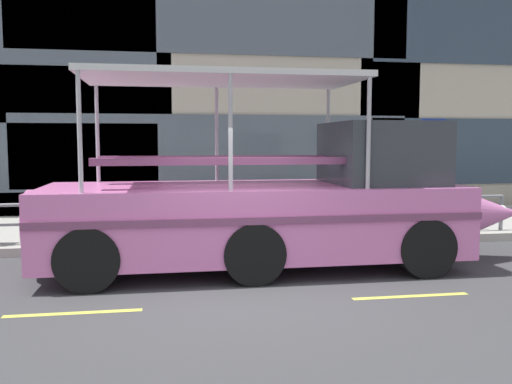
{
  "coord_description": "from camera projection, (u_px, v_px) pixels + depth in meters",
  "views": [
    {
      "loc": [
        -1.18,
        -8.24,
        2.29
      ],
      "look_at": [
        0.59,
        2.23,
        1.3
      ],
      "focal_mm": 38.27,
      "sensor_mm": 36.0,
      "label": 1
    }
  ],
  "objects": [
    {
      "name": "parking_sign",
      "position": [
        433.0,
        155.0,
        12.85
      ],
      "size": [
        0.6,
        0.12,
        2.64
      ],
      "color": "#4C4F54",
      "rests_on": "sidewalk"
    },
    {
      "name": "duck_tour_boat",
      "position": [
        283.0,
        206.0,
        9.88
      ],
      "size": [
        9.17,
        2.62,
        3.43
      ],
      "color": "pink",
      "rests_on": "ground_plane"
    },
    {
      "name": "curb_guardrail",
      "position": [
        265.0,
        211.0,
        11.98
      ],
      "size": [
        11.52,
        0.09,
        0.85
      ],
      "color": "gray",
      "rests_on": "sidewalk"
    },
    {
      "name": "sidewalk",
      "position": [
        211.0,
        227.0,
        13.99
      ],
      "size": [
        32.0,
        4.8,
        0.18
      ],
      "primitive_type": "cube",
      "color": "#A8A59E",
      "rests_on": "ground_plane"
    },
    {
      "name": "curb_edge",
      "position": [
        221.0,
        245.0,
        11.54
      ],
      "size": [
        32.0,
        0.18,
        0.18
      ],
      "primitive_type": "cube",
      "color": "#B2ADA3",
      "rests_on": "ground_plane"
    },
    {
      "name": "lane_centreline",
      "position": [
        251.0,
        304.0,
        7.67
      ],
      "size": [
        25.8,
        0.12,
        0.01
      ],
      "color": "#DBD64C",
      "rests_on": "ground_plane"
    },
    {
      "name": "pedestrian_near_bow",
      "position": [
        367.0,
        185.0,
        13.66
      ],
      "size": [
        0.28,
        0.46,
        1.67
      ],
      "color": "#1E2338",
      "rests_on": "sidewalk"
    },
    {
      "name": "ground_plane",
      "position": [
        242.0,
        289.0,
        8.5
      ],
      "size": [
        120.0,
        120.0,
        0.0
      ],
      "primitive_type": "plane",
      "color": "#3D3D3F"
    }
  ]
}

